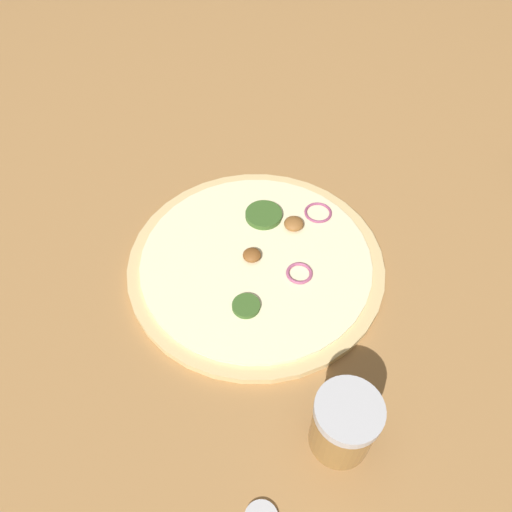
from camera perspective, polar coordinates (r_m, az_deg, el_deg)
ground_plane at (r=0.66m, az=0.00°, el=-1.11°), size 3.00×3.00×0.00m
pizza at (r=0.66m, az=0.07°, el=-0.64°), size 0.34×0.34×0.03m
spice_jar at (r=0.52m, az=10.01°, el=-18.44°), size 0.07×0.07×0.08m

